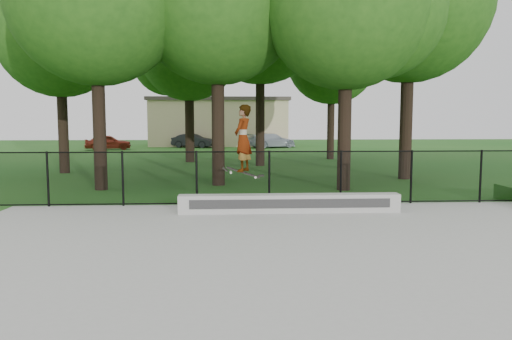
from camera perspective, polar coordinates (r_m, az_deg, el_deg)
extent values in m
plane|color=#1C5919|center=(8.18, 4.91, -11.43)|extent=(100.00, 100.00, 0.00)
cube|color=#A0A09B|center=(8.18, 4.91, -11.23)|extent=(14.00, 12.00, 0.06)
cube|color=#A6A6A1|center=(12.71, 3.86, -3.82)|extent=(5.61, 0.40, 0.46)
imported|color=maroon|center=(40.61, -16.57, 3.07)|extent=(3.75, 2.35, 1.20)
imported|color=black|center=(42.30, -7.21, 3.35)|extent=(3.42, 2.11, 1.16)
imported|color=#A1A8B6|center=(41.75, 1.81, 3.38)|extent=(4.16, 3.13, 1.20)
cube|color=black|center=(12.22, -1.49, -0.27)|extent=(0.81, 0.23, 0.29)
imported|color=#C2F2FF|center=(12.16, -1.50, 3.65)|extent=(0.60, 0.70, 1.63)
cylinder|color=black|center=(14.58, -22.70, -0.96)|extent=(0.06, 0.06, 1.50)
cylinder|color=black|center=(14.03, -14.98, -0.95)|extent=(0.06, 0.06, 1.50)
cylinder|color=black|center=(13.76, -6.80, -0.92)|extent=(0.06, 0.06, 1.50)
cylinder|color=black|center=(13.78, 1.53, -0.88)|extent=(0.06, 0.06, 1.50)
cylinder|color=black|center=(14.08, 9.67, -0.81)|extent=(0.06, 0.06, 1.50)
cylinder|color=black|center=(14.65, 17.32, -0.74)|extent=(0.06, 0.06, 1.50)
cylinder|color=black|center=(15.46, 24.29, -0.66)|extent=(0.06, 0.06, 1.50)
cylinder|color=black|center=(13.71, 1.54, 2.11)|extent=(16.00, 0.04, 0.04)
cylinder|color=black|center=(13.88, 1.52, -3.75)|extent=(16.00, 0.04, 0.04)
cube|color=black|center=(13.78, 1.53, -0.88)|extent=(16.00, 0.01, 1.50)
cylinder|color=black|center=(17.79, -17.49, 5.54)|extent=(0.44, 0.44, 4.81)
cylinder|color=black|center=(18.24, -4.36, 6.04)|extent=(0.44, 0.44, 4.97)
sphere|color=#214E14|center=(18.71, -4.47, 18.77)|extent=(5.96, 5.96, 5.96)
cylinder|color=black|center=(17.19, 10.08, 5.40)|extent=(0.44, 0.44, 4.62)
sphere|color=#214E14|center=(17.58, 10.32, 18.01)|extent=(5.55, 5.55, 5.55)
cylinder|color=black|center=(20.98, 16.80, 6.18)|extent=(0.44, 0.44, 5.25)
sphere|color=#214E14|center=(21.46, 17.17, 17.89)|extent=(6.30, 6.30, 6.30)
cylinder|color=black|center=(23.91, -21.21, 5.19)|extent=(0.44, 0.44, 4.61)
sphere|color=#214E14|center=(24.19, -21.55, 14.28)|extent=(5.53, 5.53, 5.53)
cylinder|color=black|center=(25.79, 0.48, 6.82)|extent=(0.44, 0.44, 5.70)
sphere|color=#214E14|center=(26.29, 0.48, 17.19)|extent=(6.84, 6.84, 6.84)
cylinder|color=black|center=(30.36, 8.54, 5.48)|extent=(0.44, 0.44, 4.49)
sphere|color=#214E14|center=(30.56, 8.65, 12.48)|extent=(5.39, 5.39, 5.39)
cylinder|color=black|center=(28.27, -7.60, 5.64)|extent=(0.44, 0.44, 4.66)
sphere|color=#214E14|center=(28.52, -7.71, 13.43)|extent=(5.59, 5.59, 5.59)
cube|color=#C3B089|center=(45.75, -4.24, 5.34)|extent=(12.00, 6.00, 4.00)
cube|color=#3F3833|center=(45.78, -4.26, 8.03)|extent=(12.40, 6.40, 0.30)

